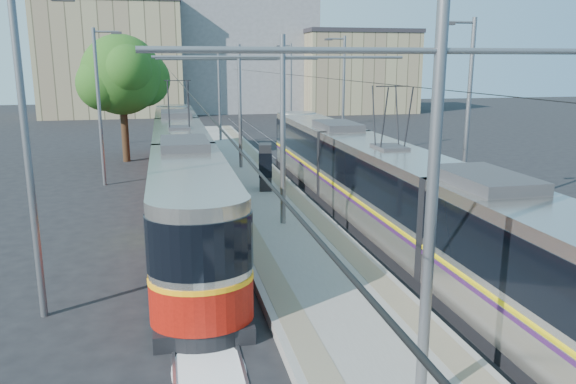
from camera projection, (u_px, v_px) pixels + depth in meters
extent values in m
plane|color=black|center=(349.00, 322.00, 14.00)|extent=(160.00, 160.00, 0.00)
cube|color=gray|center=(249.00, 180.00, 30.14)|extent=(4.00, 50.00, 0.30)
cube|color=gray|center=(222.00, 178.00, 29.81)|extent=(0.70, 50.00, 0.01)
cube|color=gray|center=(275.00, 176.00, 30.41)|extent=(0.70, 50.00, 0.01)
cube|color=gray|center=(167.00, 186.00, 29.27)|extent=(0.07, 70.00, 0.03)
cube|color=gray|center=(195.00, 185.00, 29.57)|extent=(0.07, 70.00, 0.03)
cube|color=gray|center=(301.00, 180.00, 30.77)|extent=(0.07, 70.00, 0.03)
cube|color=gray|center=(326.00, 179.00, 31.07)|extent=(0.07, 70.00, 0.03)
cube|color=black|center=(182.00, 193.00, 26.87)|extent=(2.30, 30.02, 0.40)
cube|color=#AAA49C|center=(181.00, 159.00, 26.50)|extent=(2.40, 28.42, 2.90)
cube|color=black|center=(180.00, 149.00, 26.39)|extent=(2.43, 28.42, 1.30)
cube|color=#FFA20D|center=(181.00, 167.00, 26.59)|extent=(2.43, 28.42, 0.12)
cube|color=#A11209|center=(182.00, 178.00, 26.70)|extent=(2.42, 28.42, 1.10)
cube|color=#2D2D30|center=(179.00, 125.00, 26.14)|extent=(1.68, 3.00, 0.30)
cube|color=black|center=(386.00, 231.00, 20.85)|extent=(2.30, 30.88, 0.40)
cube|color=#ABA59C|center=(388.00, 188.00, 20.48)|extent=(2.40, 29.28, 2.90)
cube|color=black|center=(389.00, 174.00, 20.36)|extent=(2.43, 29.28, 1.30)
cube|color=yellow|center=(388.00, 198.00, 20.57)|extent=(2.43, 29.28, 0.12)
cube|color=#341344|center=(387.00, 202.00, 20.60)|extent=(2.43, 29.28, 0.10)
cube|color=#2D2D30|center=(390.00, 144.00, 20.11)|extent=(1.68, 3.00, 0.30)
cylinder|color=slate|center=(431.00, 218.00, 9.34)|extent=(0.20, 0.20, 7.00)
cylinder|color=slate|center=(441.00, 51.00, 8.73)|extent=(9.20, 0.10, 0.10)
cylinder|color=slate|center=(283.00, 132.00, 20.75)|extent=(0.20, 0.20, 7.00)
cylinder|color=slate|center=(283.00, 57.00, 20.14)|extent=(9.20, 0.10, 0.10)
cylinder|color=slate|center=(240.00, 107.00, 32.17)|extent=(0.20, 0.20, 7.00)
cylinder|color=slate|center=(239.00, 59.00, 31.56)|extent=(9.20, 0.10, 0.10)
cylinder|color=slate|center=(219.00, 95.00, 43.59)|extent=(0.20, 0.20, 7.00)
cylinder|color=slate|center=(218.00, 60.00, 42.98)|extent=(9.20, 0.10, 0.10)
cylinder|color=black|center=(176.00, 78.00, 28.17)|extent=(0.02, 70.00, 0.02)
cylinder|color=black|center=(314.00, 77.00, 29.67)|extent=(0.02, 70.00, 0.02)
cylinder|color=slate|center=(28.00, 162.00, 13.43)|extent=(0.18, 0.18, 8.00)
cylinder|color=slate|center=(99.00, 109.00, 28.66)|extent=(0.18, 0.18, 8.00)
cube|color=#2D2D30|center=(117.00, 33.00, 28.04)|extent=(0.50, 0.22, 0.12)
cylinder|color=slate|center=(121.00, 92.00, 43.88)|extent=(0.18, 0.18, 8.00)
cube|color=#2D2D30|center=(132.00, 43.00, 43.26)|extent=(0.50, 0.22, 0.12)
cylinder|color=slate|center=(467.00, 122.00, 22.27)|extent=(0.18, 0.18, 8.00)
cube|color=#2D2D30|center=(448.00, 23.00, 21.20)|extent=(0.50, 0.22, 0.12)
cylinder|color=slate|center=(343.00, 98.00, 37.50)|extent=(0.18, 0.18, 8.00)
cube|color=#2D2D30|center=(328.00, 39.00, 36.42)|extent=(0.50, 0.22, 0.12)
cylinder|color=slate|center=(291.00, 87.00, 52.72)|extent=(0.18, 0.18, 8.00)
cube|color=#2D2D30|center=(279.00, 46.00, 51.64)|extent=(0.50, 0.22, 0.12)
cube|color=black|center=(266.00, 167.00, 26.92)|extent=(0.75, 1.06, 2.23)
cube|color=black|center=(265.00, 164.00, 26.88)|extent=(0.80, 1.11, 1.17)
cylinder|color=#382314|center=(125.00, 136.00, 36.22)|extent=(0.46, 0.46, 3.34)
sphere|color=#1A4B15|center=(121.00, 75.00, 35.35)|extent=(5.02, 5.02, 5.02)
sphere|color=#1A4B15|center=(142.00, 79.00, 36.47)|extent=(3.55, 3.55, 3.55)
cube|color=gray|center=(113.00, 61.00, 67.54)|extent=(16.00, 12.00, 12.93)
cube|color=#262328|center=(109.00, 2.00, 66.02)|extent=(16.32, 12.24, 0.50)
cube|color=gray|center=(240.00, 56.00, 74.55)|extent=(18.00, 14.00, 14.10)
cube|color=gray|center=(355.00, 73.00, 72.25)|extent=(14.00, 10.00, 9.77)
cube|color=#262328|center=(356.00, 32.00, 71.09)|extent=(14.28, 10.20, 0.50)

